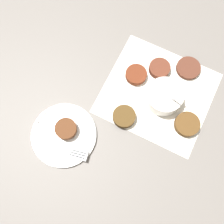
# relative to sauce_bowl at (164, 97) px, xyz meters

# --- Properties ---
(ground_plane) EXTENTS (4.00, 4.00, 0.00)m
(ground_plane) POSITION_rel_sauce_bowl_xyz_m (0.00, 0.03, -0.03)
(ground_plane) COLOR #605B56
(napkin) EXTENTS (0.38, 0.36, 0.00)m
(napkin) POSITION_rel_sauce_bowl_xyz_m (-0.02, 0.02, -0.02)
(napkin) COLOR silver
(napkin) RESTS_ON ground_plane
(sauce_bowl) EXTENTS (0.12, 0.11, 0.10)m
(sauce_bowl) POSITION_rel_sauce_bowl_xyz_m (0.00, 0.00, 0.00)
(sauce_bowl) COLOR white
(sauce_bowl) RESTS_ON napkin
(fritter_0) EXTENTS (0.08, 0.08, 0.02)m
(fritter_0) POSITION_rel_sauce_bowl_xyz_m (0.09, -0.06, -0.01)
(fritter_0) COLOR #503519
(fritter_0) RESTS_ON napkin
(fritter_1) EXTENTS (0.07, 0.07, 0.02)m
(fritter_1) POSITION_rel_sauce_bowl_xyz_m (-0.10, 0.06, -0.01)
(fritter_1) COLOR #5A2715
(fritter_1) RESTS_ON napkin
(fritter_2) EXTENTS (0.08, 0.08, 0.01)m
(fritter_2) POSITION_rel_sauce_bowl_xyz_m (0.06, 0.12, -0.02)
(fritter_2) COLOR #4D291C
(fritter_2) RESTS_ON napkin
(fritter_3) EXTENTS (0.07, 0.07, 0.02)m
(fritter_3) POSITION_rel_sauce_bowl_xyz_m (-0.10, -0.09, -0.01)
(fritter_3) COLOR #493318
(fritter_3) RESTS_ON napkin
(fritter_4) EXTENTS (0.07, 0.07, 0.02)m
(fritter_4) POSITION_rel_sauce_bowl_xyz_m (-0.03, 0.10, -0.01)
(fritter_4) COLOR #54291B
(fritter_4) RESTS_ON napkin
(serving_plate) EXTENTS (0.20, 0.20, 0.02)m
(serving_plate) POSITION_rel_sauce_bowl_xyz_m (-0.26, -0.19, -0.02)
(serving_plate) COLOR white
(serving_plate) RESTS_ON ground_plane
(fritter_on_plate) EXTENTS (0.06, 0.06, 0.02)m
(fritter_on_plate) POSITION_rel_sauce_bowl_xyz_m (-0.26, -0.17, 0.00)
(fritter_on_plate) COLOR #512D19
(fritter_on_plate) RESTS_ON serving_plate
(fork) EXTENTS (0.15, 0.03, 0.00)m
(fork) POSITION_rel_sauce_bowl_xyz_m (-0.24, -0.23, -0.01)
(fork) COLOR silver
(fork) RESTS_ON serving_plate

